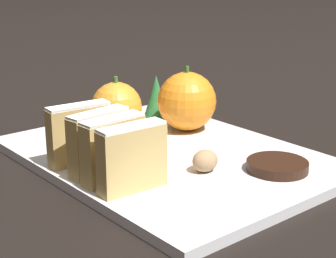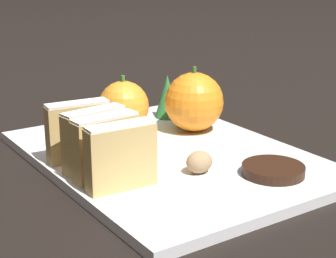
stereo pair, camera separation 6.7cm
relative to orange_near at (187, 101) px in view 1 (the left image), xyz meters
name	(u,v)px [view 1 (the left image)]	position (x,y,z in m)	size (l,w,h in m)	color
ground_plane	(168,162)	(-0.08, -0.06, -0.05)	(6.00, 6.00, 0.00)	black
serving_platter	(168,157)	(-0.08, -0.06, -0.05)	(0.28, 0.38, 0.01)	white
stollen_slice_front	(132,158)	(-0.18, -0.12, -0.01)	(0.07, 0.02, 0.07)	tan
stollen_slice_second	(113,149)	(-0.18, -0.08, -0.01)	(0.07, 0.03, 0.07)	tan
stollen_slice_third	(97,141)	(-0.18, -0.05, -0.01)	(0.08, 0.03, 0.07)	tan
stollen_slice_fourth	(80,134)	(-0.18, -0.02, -0.01)	(0.08, 0.03, 0.07)	tan
orange_near	(187,101)	(0.00, 0.00, 0.00)	(0.08, 0.08, 0.09)	orange
orange_far	(114,108)	(-0.08, 0.05, -0.01)	(0.07, 0.07, 0.08)	orange
walnut	(205,161)	(-0.09, -0.13, -0.03)	(0.03, 0.03, 0.03)	tan
chocolate_cookie	(277,166)	(-0.02, -0.18, -0.03)	(0.07, 0.07, 0.01)	black
evergreen_sprig	(156,96)	(0.01, 0.07, -0.01)	(0.04, 0.04, 0.06)	#2D7538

